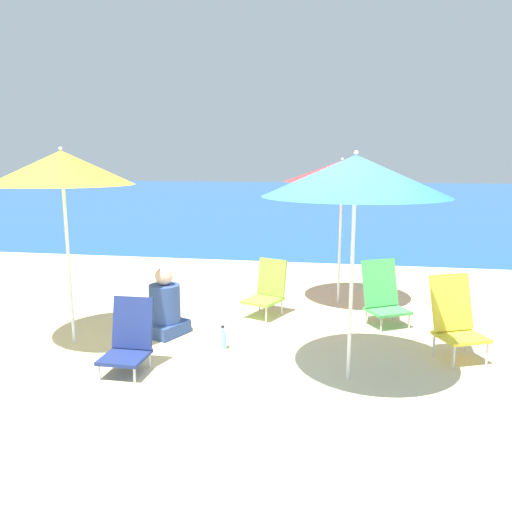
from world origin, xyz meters
TOP-DOWN VIEW (x-y plane):
  - ground_plane at (0.00, 0.00)m, footprint 60.00×60.00m
  - sea_water at (0.00, 25.78)m, footprint 60.00×40.00m
  - beach_umbrella_red at (0.28, 2.83)m, footprint 1.68×1.68m
  - beach_umbrella_yellow at (-2.76, 0.59)m, footprint 1.57×1.57m
  - beach_umbrella_blue at (0.42, 0.16)m, footprint 1.73×1.73m
  - beach_chair_green at (0.86, 1.98)m, footprint 0.68×0.68m
  - beach_chair_lime at (-0.69, 2.09)m, footprint 0.60×0.67m
  - beach_chair_navy at (-1.79, 0.00)m, footprint 0.43×0.53m
  - beach_chair_yellow at (1.55, 0.94)m, footprint 0.64×0.67m
  - person_seated_near at (-1.80, 1.06)m, footprint 0.57×0.61m
  - water_bottle at (-0.98, 0.71)m, footprint 0.08×0.08m

SIDE VIEW (x-z plane):
  - ground_plane at x=0.00m, z-range 0.00..0.00m
  - sea_water at x=0.00m, z-range 0.00..0.01m
  - water_bottle at x=-0.98m, z-range -0.03..0.24m
  - beach_chair_navy at x=-1.79m, z-range -0.04..0.69m
  - person_seated_near at x=-1.80m, z-range -0.09..0.76m
  - beach_chair_lime at x=-0.69m, z-range -0.02..0.75m
  - beach_chair_green at x=0.86m, z-range -0.02..0.81m
  - beach_chair_yellow at x=1.55m, z-range 0.00..0.90m
  - beach_umbrella_red at x=0.28m, z-range 0.88..3.04m
  - beach_umbrella_blue at x=0.42m, z-range 0.87..3.08m
  - beach_umbrella_yellow at x=-2.76m, z-range 0.90..3.17m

